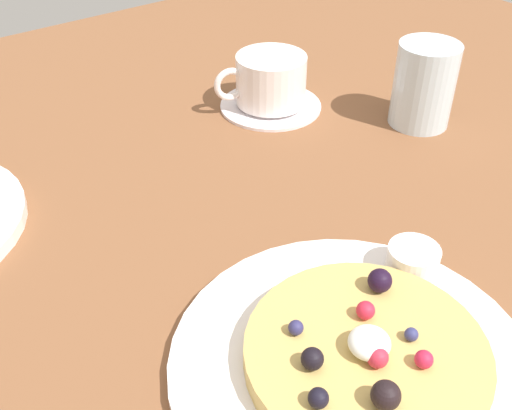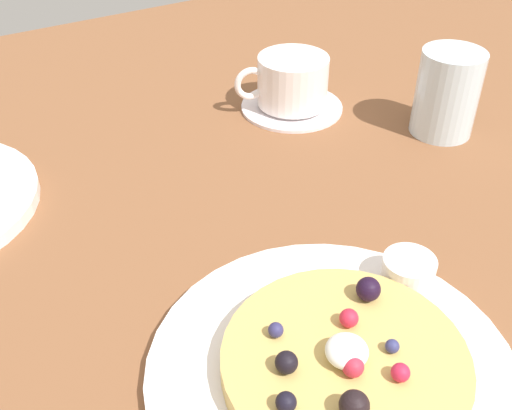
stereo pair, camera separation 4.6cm
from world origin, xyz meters
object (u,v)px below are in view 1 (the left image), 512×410
at_px(pancake_plate, 352,363).
at_px(coffee_saucer, 271,104).
at_px(syrup_ramekin, 413,260).
at_px(water_glass, 424,85).
at_px(coffee_cup, 270,79).

height_order(pancake_plate, coffee_saucer, pancake_plate).
bearing_deg(syrup_ramekin, pancake_plate, -160.15).
height_order(syrup_ramekin, water_glass, water_glass).
height_order(syrup_ramekin, coffee_cup, coffee_cup).
bearing_deg(pancake_plate, coffee_saucer, 60.45).
height_order(coffee_saucer, coffee_cup, coffee_cup).
xyz_separation_m(pancake_plate, coffee_cup, (0.20, 0.36, 0.03)).
height_order(coffee_saucer, water_glass, water_glass).
distance_m(pancake_plate, coffee_saucer, 0.42).
xyz_separation_m(coffee_cup, water_glass, (0.12, -0.14, 0.01)).
bearing_deg(water_glass, coffee_saucer, 130.88).
xyz_separation_m(syrup_ramekin, water_glass, (0.22, 0.19, 0.03)).
bearing_deg(water_glass, coffee_cup, 131.13).
bearing_deg(coffee_cup, coffee_saucer, -14.87).
distance_m(syrup_ramekin, coffee_cup, 0.34).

